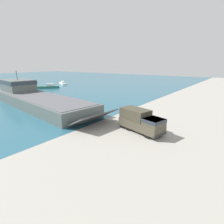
{
  "coord_description": "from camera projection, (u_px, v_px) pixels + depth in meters",
  "views": [
    {
      "loc": [
        -23.54,
        -12.01,
        9.55
      ],
      "look_at": [
        -2.12,
        4.21,
        2.09
      ],
      "focal_mm": 28.0,
      "sensor_mm": 36.0,
      "label": 1
    }
  ],
  "objects": [
    {
      "name": "ground_plane",
      "position": [
        141.0,
        126.0,
        27.62
      ],
      "size": [
        240.0,
        240.0,
        0.0
      ],
      "primitive_type": "plane",
      "color": "#9E998E"
    },
    {
      "name": "landing_craft",
      "position": [
        33.0,
        97.0,
        42.03
      ],
      "size": [
        12.43,
        39.02,
        7.77
      ],
      "rotation": [
        0.0,
        0.0,
        -0.11
      ],
      "color": "#56605B",
      "rests_on": "ground_plane"
    },
    {
      "name": "military_truck",
      "position": [
        141.0,
        121.0,
        25.13
      ],
      "size": [
        4.22,
        7.34,
        3.17
      ],
      "rotation": [
        0.0,
        0.0,
        -1.82
      ],
      "color": "#4C4738",
      "rests_on": "ground_plane"
    },
    {
      "name": "soldier_on_ramp",
      "position": [
        143.0,
        119.0,
        28.1
      ],
      "size": [
        0.25,
        0.45,
        1.72
      ],
      "rotation": [
        0.0,
        0.0,
        3.11
      ],
      "color": "#566042",
      "rests_on": "ground_plane"
    },
    {
      "name": "moored_boat_a",
      "position": [
        49.0,
        87.0,
        70.09
      ],
      "size": [
        7.78,
        7.23,
        1.91
      ],
      "rotation": [
        0.0,
        0.0,
        0.85
      ],
      "color": "#2D7060",
      "rests_on": "ground_plane"
    },
    {
      "name": "moored_boat_c",
      "position": [
        63.0,
        83.0,
        83.5
      ],
      "size": [
        5.44,
        8.4,
        1.52
      ],
      "rotation": [
        0.0,
        0.0,
        5.82
      ],
      "color": "white",
      "rests_on": "ground_plane"
    },
    {
      "name": "mooring_bollard",
      "position": [
        125.0,
        111.0,
        35.27
      ],
      "size": [
        0.24,
        0.24,
        0.65
      ],
      "color": "#333338",
      "rests_on": "ground_plane"
    },
    {
      "name": "cargo_crate",
      "position": [
        158.0,
        129.0,
        25.33
      ],
      "size": [
        0.99,
        1.07,
        0.72
      ],
      "primitive_type": "cube",
      "rotation": [
        0.0,
        0.0,
        0.39
      ],
      "color": "#4C4738",
      "rests_on": "ground_plane"
    },
    {
      "name": "shoreline_rock_a",
      "position": [
        125.0,
        113.0,
        34.89
      ],
      "size": [
        0.61,
        0.61,
        0.61
      ],
      "primitive_type": "sphere",
      "color": "gray",
      "rests_on": "ground_plane"
    },
    {
      "name": "shoreline_rock_b",
      "position": [
        123.0,
        109.0,
        37.98
      ],
      "size": [
        0.59,
        0.59,
        0.59
      ],
      "primitive_type": "sphere",
      "color": "#66605B",
      "rests_on": "ground_plane"
    }
  ]
}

